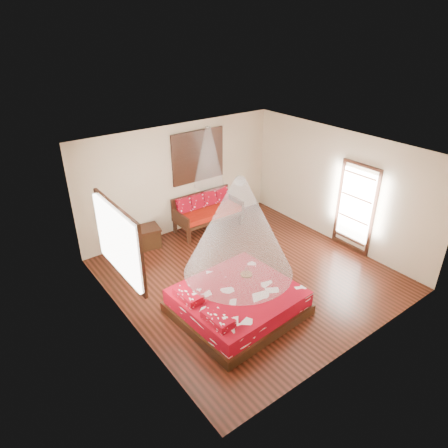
# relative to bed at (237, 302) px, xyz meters

# --- Properties ---
(room) EXTENTS (5.54, 5.54, 2.84)m
(room) POSITION_rel_bed_xyz_m (1.00, 0.85, 1.15)
(room) COLOR black
(room) RESTS_ON ground
(bed) EXTENTS (2.33, 2.13, 0.65)m
(bed) POSITION_rel_bed_xyz_m (0.00, 0.00, 0.00)
(bed) COLOR black
(bed) RESTS_ON floor
(daybed) EXTENTS (1.79, 0.80, 0.95)m
(daybed) POSITION_rel_bed_xyz_m (1.54, 3.23, 0.27)
(daybed) COLOR black
(daybed) RESTS_ON floor
(storage_chest) EXTENTS (0.82, 0.66, 0.51)m
(storage_chest) POSITION_rel_bed_xyz_m (-0.27, 3.30, 0.01)
(storage_chest) COLOR black
(storage_chest) RESTS_ON floor
(shutter_panel) EXTENTS (1.52, 0.06, 1.32)m
(shutter_panel) POSITION_rel_bed_xyz_m (1.54, 3.56, 1.65)
(shutter_panel) COLOR black
(shutter_panel) RESTS_ON wall_back
(window_left) EXTENTS (0.10, 1.74, 1.34)m
(window_left) POSITION_rel_bed_xyz_m (-1.71, 1.05, 1.45)
(window_left) COLOR black
(window_left) RESTS_ON wall_left
(glazed_door) EXTENTS (0.08, 1.02, 2.16)m
(glazed_door) POSITION_rel_bed_xyz_m (3.72, 0.25, 0.82)
(glazed_door) COLOR black
(glazed_door) RESTS_ON floor
(wine_tray) EXTENTS (0.23, 0.23, 0.19)m
(wine_tray) POSITION_rel_bed_xyz_m (0.48, 0.31, 0.30)
(wine_tray) COLOR brown
(wine_tray) RESTS_ON bed
(mosquito_net_main) EXTENTS (1.97, 1.97, 1.80)m
(mosquito_net_main) POSITION_rel_bed_xyz_m (0.02, 0.00, 1.60)
(mosquito_net_main) COLOR white
(mosquito_net_main) RESTS_ON ceiling
(mosquito_net_daybed) EXTENTS (0.78, 0.78, 1.50)m
(mosquito_net_daybed) POSITION_rel_bed_xyz_m (1.54, 3.10, 1.75)
(mosquito_net_daybed) COLOR white
(mosquito_net_daybed) RESTS_ON ceiling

